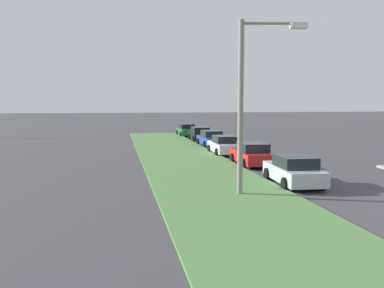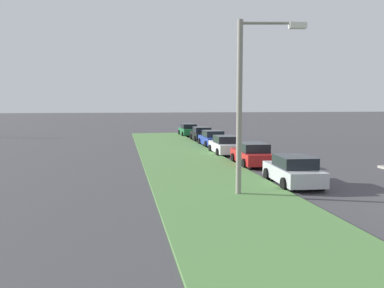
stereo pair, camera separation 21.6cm
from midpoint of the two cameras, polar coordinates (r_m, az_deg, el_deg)
name	(u,v)px [view 2 (the right image)]	position (r m, az deg, el deg)	size (l,w,h in m)	color
grass_median	(198,172)	(24.00, 1.09, -3.84)	(60.00, 6.00, 0.12)	#517F42
parked_car_silver	(293,171)	(20.98, 14.04, -3.60)	(4.39, 2.19, 1.47)	#B2B5BA
parked_car_red	(252,154)	(26.97, 8.52, -1.43)	(4.32, 2.07, 1.47)	red
parked_car_white	(225,145)	(32.50, 4.80, -0.17)	(4.31, 2.04, 1.47)	silver
parked_car_blue	(212,139)	(38.31, 2.99, 0.74)	(4.34, 2.10, 1.47)	#23389E
parked_car_black	(202,134)	(43.70, 1.46, 1.37)	(4.31, 2.04, 1.47)	black
parked_car_green	(188,130)	(50.09, -0.37, 1.93)	(4.33, 2.08, 1.47)	#1E6B38
streetlight	(248,95)	(17.87, 8.02, 6.75)	(0.75, 2.86, 7.50)	gray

